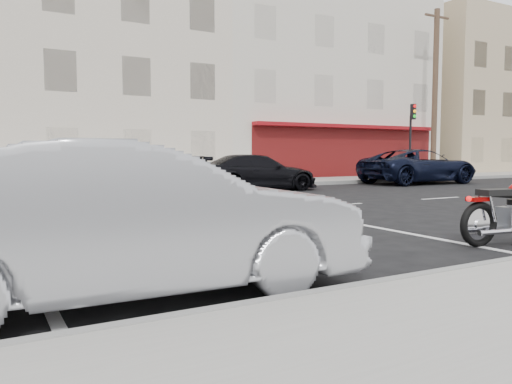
# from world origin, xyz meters

# --- Properties ---
(ground) EXTENTS (120.00, 120.00, 0.00)m
(ground) POSITION_xyz_m (0.00, 0.00, 0.00)
(ground) COLOR black
(ground) RESTS_ON ground
(sidewalk_far) EXTENTS (80.00, 3.40, 0.15)m
(sidewalk_far) POSITION_xyz_m (-5.00, 8.70, 0.07)
(sidewalk_far) COLOR gray
(sidewalk_far) RESTS_ON ground
(curb_near) EXTENTS (80.00, 0.12, 0.16)m
(curb_near) POSITION_xyz_m (-5.00, -7.00, 0.08)
(curb_near) COLOR gray
(curb_near) RESTS_ON ground
(curb_far) EXTENTS (80.00, 0.12, 0.16)m
(curb_far) POSITION_xyz_m (-5.00, 7.00, 0.08)
(curb_far) COLOR gray
(curb_far) RESTS_ON ground
(bldg_cream) EXTENTS (12.00, 12.00, 11.50)m
(bldg_cream) POSITION_xyz_m (-2.00, 16.30, 5.75)
(bldg_cream) COLOR beige
(bldg_cream) RESTS_ON ground
(bldg_corner) EXTENTS (14.00, 12.00, 12.50)m
(bldg_corner) POSITION_xyz_m (11.00, 16.30, 6.25)
(bldg_corner) COLOR beige
(bldg_corner) RESTS_ON ground
(bldg_far_east) EXTENTS (12.00, 12.00, 11.00)m
(bldg_far_east) POSITION_xyz_m (26.00, 16.30, 5.50)
(bldg_far_east) COLOR tan
(bldg_far_east) RESTS_ON ground
(utility_pole) EXTENTS (1.80, 0.30, 9.00)m
(utility_pole) POSITION_xyz_m (15.50, 8.60, 4.74)
(utility_pole) COLOR #422D1E
(utility_pole) RESTS_ON sidewalk_far
(traffic_light) EXTENTS (0.26, 0.30, 3.80)m
(traffic_light) POSITION_xyz_m (13.50, 8.33, 2.56)
(traffic_light) COLOR black
(traffic_light) RESTS_ON sidewalk_far
(fire_hydrant) EXTENTS (0.20, 0.20, 0.72)m
(fire_hydrant) POSITION_xyz_m (12.00, 8.50, 0.53)
(fire_hydrant) COLOR beige
(fire_hydrant) RESTS_ON sidewalk_far
(sedan_silver) EXTENTS (4.66, 1.78, 1.52)m
(sedan_silver) POSITION_xyz_m (-5.28, -5.89, 0.76)
(sedan_silver) COLOR #9D9FA5
(sedan_silver) RESTS_ON ground
(suv_far) EXTENTS (5.72, 2.77, 1.57)m
(suv_far) POSITION_xyz_m (11.12, 5.60, 0.78)
(suv_far) COLOR black
(suv_far) RESTS_ON ground
(car_far) EXTENTS (4.80, 2.32, 1.35)m
(car_far) POSITION_xyz_m (2.64, 5.61, 0.67)
(car_far) COLOR black
(car_far) RESTS_ON ground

